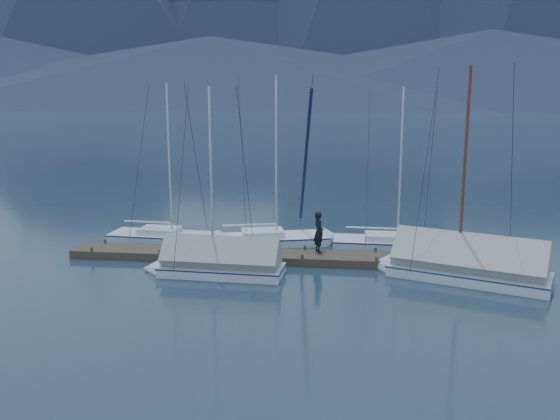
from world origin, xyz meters
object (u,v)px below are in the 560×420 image
object	(u,v)px
sailboat_open_left	(181,239)
sailboat_open_right	(407,245)
sailboat_covered_far	(211,265)
sailboat_covered_near	(454,267)
person	(319,232)
sailboat_open_mid	(286,240)

from	to	relation	value
sailboat_open_left	sailboat_open_right	distance (m)	10.55
sailboat_open_right	sailboat_covered_far	distance (m)	9.36
sailboat_covered_near	sailboat_covered_far	xyz separation A→B (m)	(-9.39, -0.71, -0.05)
sailboat_covered_far	person	xyz separation A→B (m)	(4.07, 2.55, 0.82)
sailboat_open_right	person	size ratio (longest dim) A/B	4.55
sailboat_covered_near	person	world-z (taller)	sailboat_covered_near
sailboat_open_left	sailboat_covered_near	bearing A→B (deg)	-18.46
sailboat_open_mid	sailboat_covered_near	world-z (taller)	sailboat_covered_near
sailboat_open_left	person	size ratio (longest dim) A/B	4.66
sailboat_open_mid	sailboat_covered_far	size ratio (longest dim) A/B	1.07
sailboat_open_right	sailboat_covered_near	xyz separation A→B (m)	(1.43, -4.19, 0.30)
sailboat_open_left	sailboat_covered_near	xyz separation A→B (m)	(11.97, -4.00, 0.30)
sailboat_open_left	sailboat_open_mid	world-z (taller)	sailboat_open_mid
sailboat_open_mid	person	distance (m)	3.23
sailboat_open_left	sailboat_covered_far	distance (m)	5.37
sailboat_open_mid	sailboat_open_right	bearing A→B (deg)	-1.90
sailboat_covered_far	person	size ratio (longest dim) A/B	4.55
person	sailboat_covered_far	bearing A→B (deg)	97.28
sailboat_open_mid	sailboat_open_right	distance (m)	5.58
sailboat_covered_far	sailboat_open_left	bearing A→B (deg)	118.70
sailboat_open_right	sailboat_open_mid	bearing A→B (deg)	178.10
person	sailboat_open_right	bearing A→B (deg)	-83.59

